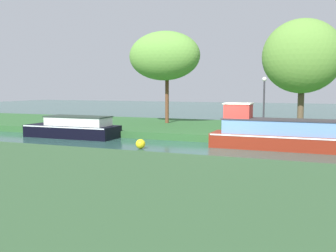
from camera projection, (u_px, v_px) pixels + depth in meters
name	position (u px, v px, depth m)	size (l,w,h in m)	color
ground_plane	(222.00, 149.00, 18.34)	(120.00, 120.00, 0.00)	#2A5048
riverbank_far	(247.00, 130.00, 24.80)	(72.00, 10.00, 0.40)	#2C5B2C
riverbank_near	(141.00, 193.00, 9.99)	(72.00, 10.00, 0.40)	#30512F
maroon_barge	(281.00, 134.00, 18.42)	(7.34, 1.82, 2.20)	maroon
black_narrowboat	(74.00, 128.00, 22.79)	(5.71, 1.97, 1.29)	black
willow_tree_left	(164.00, 56.00, 26.88)	(5.22, 3.25, 6.52)	brown
willow_tree_centre	(302.00, 56.00, 24.68)	(5.10, 3.77, 6.99)	brown
lamp_post	(264.00, 99.00, 21.06)	(0.24, 0.24, 3.14)	#333338
mooring_post_far	(242.00, 127.00, 20.64)	(0.15, 0.15, 0.89)	brown
channel_buoy	(141.00, 144.00, 18.53)	(0.47, 0.47, 0.47)	yellow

